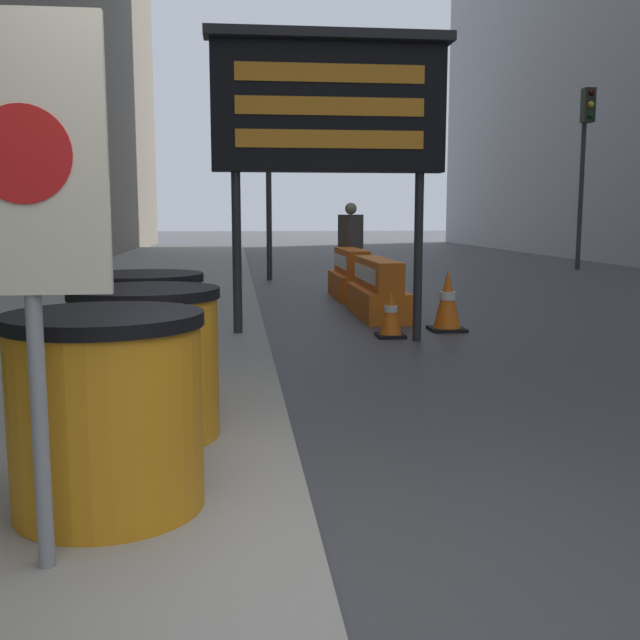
{
  "coord_description": "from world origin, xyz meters",
  "views": [
    {
      "loc": [
        -0.33,
        -2.46,
        1.44
      ],
      "look_at": [
        0.65,
        6.18,
        0.2
      ],
      "focal_mm": 42.0,
      "sensor_mm": 36.0,
      "label": 1
    }
  ],
  "objects": [
    {
      "name": "traffic_cone_near",
      "position": [
        2.27,
        6.46,
        0.37
      ],
      "size": [
        0.43,
        0.43,
        0.76
      ],
      "color": "black",
      "rests_on": "ground_plane"
    },
    {
      "name": "ground_plane",
      "position": [
        0.0,
        0.0,
        0.0
      ],
      "size": [
        120.0,
        120.0,
        0.0
      ],
      "primitive_type": "plane",
      "color": "#3F3F42"
    },
    {
      "name": "traffic_cone_mid",
      "position": [
        1.47,
        6.05,
        0.28
      ],
      "size": [
        0.33,
        0.33,
        0.58
      ],
      "color": "black",
      "rests_on": "ground_plane"
    },
    {
      "name": "warning_sign",
      "position": [
        -1.05,
        0.27,
        1.49
      ],
      "size": [
        0.57,
        0.08,
        2.0
      ],
      "color": "gray",
      "rests_on": "sidewalk_left"
    },
    {
      "name": "traffic_light_near_curb",
      "position": [
        0.42,
        13.83,
        2.49
      ],
      "size": [
        0.28,
        0.44,
        3.42
      ],
      "color": "#2D2D30",
      "rests_on": "ground_plane"
    },
    {
      "name": "jersey_barrier_orange_far",
      "position": [
        1.65,
        10.22,
        0.37
      ],
      "size": [
        0.59,
        1.75,
        0.84
      ],
      "color": "orange",
      "rests_on": "ground_plane"
    },
    {
      "name": "traffic_light_far_side",
      "position": [
        8.51,
        15.99,
        3.27
      ],
      "size": [
        0.28,
        0.44,
        4.54
      ],
      "color": "#2D2D30",
      "rests_on": "ground_plane"
    },
    {
      "name": "message_board",
      "position": [
        0.7,
        5.77,
        2.57
      ],
      "size": [
        2.65,
        0.36,
        3.35
      ],
      "color": "#28282B",
      "rests_on": "ground_plane"
    },
    {
      "name": "pedestrian_worker",
      "position": [
        1.81,
        11.33,
        0.97
      ],
      "size": [
        0.49,
        0.48,
        1.64
      ],
      "rotation": [
        0.0,
        0.0,
        3.86
      ],
      "color": "#333338",
      "rests_on": "ground_plane"
    },
    {
      "name": "barrel_drum_middle",
      "position": [
        -0.86,
        1.93,
        0.57
      ],
      "size": [
        0.87,
        0.87,
        0.88
      ],
      "color": "orange",
      "rests_on": "sidewalk_left"
    },
    {
      "name": "barrel_drum_foreground",
      "position": [
        -0.91,
        0.85,
        0.57
      ],
      "size": [
        0.87,
        0.87,
        0.88
      ],
      "color": "orange",
      "rests_on": "sidewalk_left"
    },
    {
      "name": "jersey_barrier_orange_near",
      "position": [
        1.65,
        7.84,
        0.36
      ],
      "size": [
        0.58,
        1.96,
        0.81
      ],
      "color": "orange",
      "rests_on": "ground_plane"
    },
    {
      "name": "barrel_drum_back",
      "position": [
        -1.0,
        3.02,
        0.57
      ],
      "size": [
        0.87,
        0.87,
        0.88
      ],
      "color": "orange",
      "rests_on": "sidewalk_left"
    }
  ]
}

